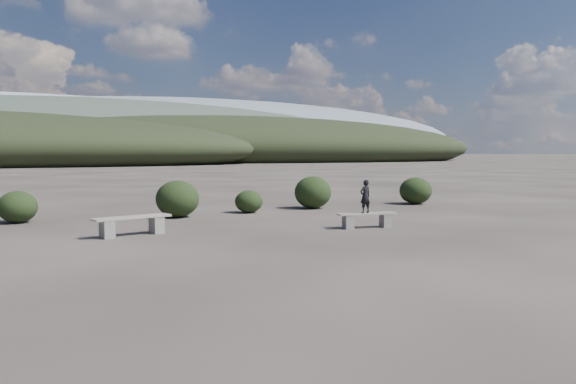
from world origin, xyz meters
name	(u,v)px	position (x,y,z in m)	size (l,w,h in m)	color
ground	(361,258)	(0.00, 0.00, 0.00)	(1200.00, 1200.00, 0.00)	#28231F
bench_left	(133,224)	(-3.81, 4.88, 0.30)	(2.03, 0.96, 0.50)	slate
bench_right	(367,219)	(2.42, 3.80, 0.26)	(1.73, 0.55, 0.43)	slate
seated_person	(365,196)	(2.37, 3.80, 0.89)	(0.34, 0.22, 0.93)	black
shrub_b	(177,199)	(-1.90, 8.47, 0.60)	(1.40, 1.40, 1.20)	black
shrub_c	(249,202)	(0.70, 8.88, 0.39)	(0.98, 0.98, 0.79)	black
shrub_d	(313,192)	(3.42, 9.36, 0.61)	(1.39, 1.39, 1.22)	black
shrub_e	(416,191)	(8.07, 9.33, 0.55)	(1.32, 1.32, 1.10)	black
shrub_f	(17,207)	(-6.62, 8.88, 0.48)	(1.14, 1.14, 0.96)	black
mountain_ridges	(44,137)	(-7.48, 339.06, 10.84)	(500.00, 400.00, 56.00)	black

